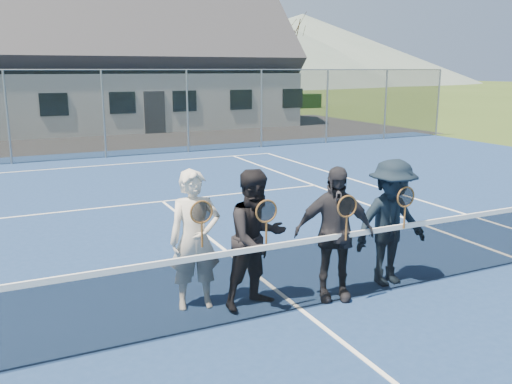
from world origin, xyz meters
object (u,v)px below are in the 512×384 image
player_a (195,240)px  player_c (334,233)px  clubhouse (142,50)px  tennis_net (301,272)px  player_b (257,239)px  player_d (391,223)px

player_a → player_c: size_ratio=1.00×
clubhouse → player_a: (-5.17, -23.33, -3.07)m
tennis_net → clubhouse: 24.57m
clubhouse → player_b: clubhouse is taller
tennis_net → player_a: size_ratio=6.49×
clubhouse → player_d: (-2.42, -23.76, -3.07)m
player_a → player_d: (2.74, -0.43, -0.00)m
clubhouse → player_d: size_ratio=8.67×
clubhouse → player_b: size_ratio=8.67×
clubhouse → player_d: clubhouse is taller
player_c → player_d: same height
tennis_net → player_a: bearing=150.1°
tennis_net → player_a: 1.40m
player_b → player_d: (2.02, -0.13, -0.00)m
player_a → player_b: 0.78m
player_b → player_d: same height
tennis_net → player_d: (1.58, 0.24, 0.38)m
clubhouse → player_b: 24.23m
player_c → player_a: bearing=163.4°
player_a → player_c: same height
tennis_net → player_b: 0.70m
player_b → player_c: same height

